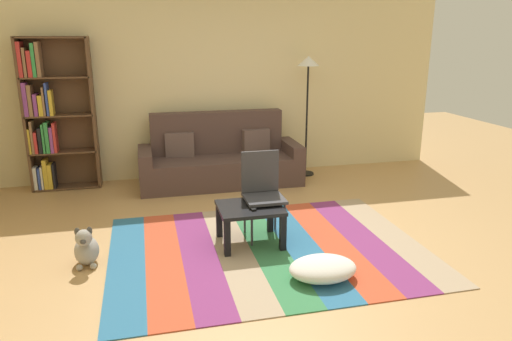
{
  "coord_description": "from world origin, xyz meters",
  "views": [
    {
      "loc": [
        -1.16,
        -4.44,
        2.06
      ],
      "look_at": [
        -0.01,
        0.32,
        0.65
      ],
      "focal_mm": 33.16,
      "sensor_mm": 36.0,
      "label": 1
    }
  ],
  "objects_px": {
    "couch": "(220,160)",
    "folding_chair": "(262,187)",
    "bookshelf": "(51,116)",
    "dog": "(86,248)",
    "standing_lamp": "(308,77)",
    "tv_remote": "(252,208)",
    "coffee_table": "(250,213)",
    "pouf": "(323,268)"
  },
  "relations": [
    {
      "from": "pouf",
      "to": "standing_lamp",
      "type": "distance_m",
      "value": 3.52
    },
    {
      "from": "pouf",
      "to": "tv_remote",
      "type": "relative_size",
      "value": 3.99
    },
    {
      "from": "couch",
      "to": "bookshelf",
      "type": "bearing_deg",
      "value": 172.8
    },
    {
      "from": "standing_lamp",
      "to": "tv_remote",
      "type": "distance_m",
      "value": 2.9
    },
    {
      "from": "couch",
      "to": "pouf",
      "type": "height_order",
      "value": "couch"
    },
    {
      "from": "coffee_table",
      "to": "tv_remote",
      "type": "height_order",
      "value": "tv_remote"
    },
    {
      "from": "standing_lamp",
      "to": "tv_remote",
      "type": "height_order",
      "value": "standing_lamp"
    },
    {
      "from": "bookshelf",
      "to": "standing_lamp",
      "type": "bearing_deg",
      "value": -2.61
    },
    {
      "from": "pouf",
      "to": "tv_remote",
      "type": "height_order",
      "value": "tv_remote"
    },
    {
      "from": "standing_lamp",
      "to": "folding_chair",
      "type": "relative_size",
      "value": 1.97
    },
    {
      "from": "coffee_table",
      "to": "dog",
      "type": "distance_m",
      "value": 1.59
    },
    {
      "from": "coffee_table",
      "to": "couch",
      "type": "bearing_deg",
      "value": 88.76
    },
    {
      "from": "bookshelf",
      "to": "dog",
      "type": "bearing_deg",
      "value": -76.2
    },
    {
      "from": "pouf",
      "to": "dog",
      "type": "xyz_separation_m",
      "value": [
        -2.03,
        0.78,
        0.06
      ]
    },
    {
      "from": "couch",
      "to": "folding_chair",
      "type": "xyz_separation_m",
      "value": [
        0.13,
        -1.94,
        0.2
      ]
    },
    {
      "from": "couch",
      "to": "bookshelf",
      "type": "relative_size",
      "value": 1.11
    },
    {
      "from": "standing_lamp",
      "to": "coffee_table",
      "type": "bearing_deg",
      "value": -121.59
    },
    {
      "from": "bookshelf",
      "to": "coffee_table",
      "type": "xyz_separation_m",
      "value": [
        2.19,
        -2.41,
        -0.68
      ]
    },
    {
      "from": "bookshelf",
      "to": "coffee_table",
      "type": "distance_m",
      "value": 3.32
    },
    {
      "from": "dog",
      "to": "standing_lamp",
      "type": "relative_size",
      "value": 0.22
    },
    {
      "from": "pouf",
      "to": "folding_chair",
      "type": "distance_m",
      "value": 1.17
    },
    {
      "from": "standing_lamp",
      "to": "folding_chair",
      "type": "height_order",
      "value": "standing_lamp"
    },
    {
      "from": "couch",
      "to": "folding_chair",
      "type": "relative_size",
      "value": 2.51
    },
    {
      "from": "couch",
      "to": "bookshelf",
      "type": "distance_m",
      "value": 2.35
    },
    {
      "from": "tv_remote",
      "to": "couch",
      "type": "bearing_deg",
      "value": 79.75
    },
    {
      "from": "bookshelf",
      "to": "couch",
      "type": "bearing_deg",
      "value": -7.2
    },
    {
      "from": "bookshelf",
      "to": "folding_chair",
      "type": "distance_m",
      "value": 3.27
    },
    {
      "from": "tv_remote",
      "to": "folding_chair",
      "type": "distance_m",
      "value": 0.34
    },
    {
      "from": "coffee_table",
      "to": "bookshelf",
      "type": "bearing_deg",
      "value": 132.25
    },
    {
      "from": "coffee_table",
      "to": "tv_remote",
      "type": "distance_m",
      "value": 0.12
    },
    {
      "from": "couch",
      "to": "pouf",
      "type": "relative_size",
      "value": 3.77
    },
    {
      "from": "couch",
      "to": "coffee_table",
      "type": "relative_size",
      "value": 3.56
    },
    {
      "from": "couch",
      "to": "bookshelf",
      "type": "xyz_separation_m",
      "value": [
        -2.23,
        0.28,
        0.67
      ]
    },
    {
      "from": "coffee_table",
      "to": "folding_chair",
      "type": "bearing_deg",
      "value": 47.18
    },
    {
      "from": "tv_remote",
      "to": "folding_chair",
      "type": "relative_size",
      "value": 0.17
    },
    {
      "from": "dog",
      "to": "folding_chair",
      "type": "height_order",
      "value": "folding_chair"
    },
    {
      "from": "coffee_table",
      "to": "dog",
      "type": "height_order",
      "value": "coffee_table"
    },
    {
      "from": "bookshelf",
      "to": "coffee_table",
      "type": "relative_size",
      "value": 3.22
    },
    {
      "from": "couch",
      "to": "folding_chair",
      "type": "bearing_deg",
      "value": -86.22
    },
    {
      "from": "folding_chair",
      "to": "bookshelf",
      "type": "bearing_deg",
      "value": 150.02
    },
    {
      "from": "couch",
      "to": "dog",
      "type": "distance_m",
      "value": 2.75
    },
    {
      "from": "bookshelf",
      "to": "dog",
      "type": "xyz_separation_m",
      "value": [
        0.61,
        -2.5,
        -0.85
      ]
    }
  ]
}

